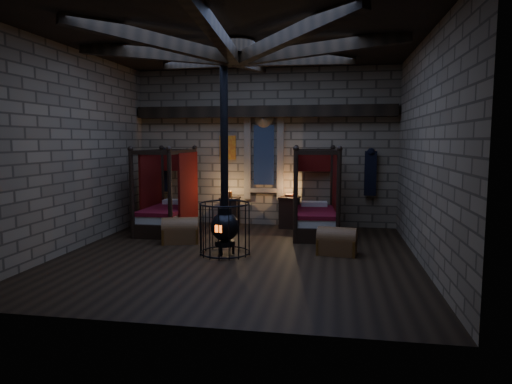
% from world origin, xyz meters
% --- Properties ---
extents(room, '(7.02, 7.02, 4.29)m').
position_xyz_m(room, '(-0.00, 0.09, 3.74)').
color(room, black).
rests_on(room, ground).
extents(bed_left, '(1.07, 1.99, 2.06)m').
position_xyz_m(bed_left, '(-2.29, 2.20, 0.51)').
color(bed_left, black).
rests_on(bed_left, ground).
extents(bed_right, '(1.20, 2.06, 2.08)m').
position_xyz_m(bed_right, '(1.43, 2.37, 0.51)').
color(bed_right, black).
rests_on(bed_right, ground).
extents(trunk_left, '(0.91, 0.71, 0.59)m').
position_xyz_m(trunk_left, '(-1.51, 0.94, 0.26)').
color(trunk_left, brown).
rests_on(trunk_left, ground).
extents(trunk_right, '(0.83, 0.59, 0.57)m').
position_xyz_m(trunk_right, '(1.95, 0.48, 0.25)').
color(trunk_right, brown).
rests_on(trunk_right, ground).
extents(nightstand_left, '(0.51, 0.49, 0.96)m').
position_xyz_m(nightstand_left, '(-0.84, 3.01, 0.41)').
color(nightstand_left, black).
rests_on(nightstand_left, ground).
extents(nightstand_right, '(0.57, 0.55, 0.90)m').
position_xyz_m(nightstand_right, '(0.73, 3.11, 0.42)').
color(nightstand_right, black).
rests_on(nightstand_right, ground).
extents(stove, '(1.03, 1.03, 4.05)m').
position_xyz_m(stove, '(-0.28, 0.10, 0.63)').
color(stove, black).
rests_on(stove, ground).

